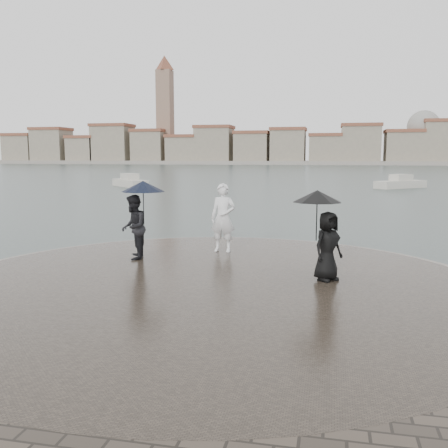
# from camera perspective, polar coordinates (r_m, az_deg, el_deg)

# --- Properties ---
(ground) EXTENTS (400.00, 400.00, 0.00)m
(ground) POSITION_cam_1_polar(r_m,az_deg,el_deg) (7.64, -7.94, -15.78)
(ground) COLOR #2B3835
(ground) RESTS_ON ground
(kerb_ring) EXTENTS (12.50, 12.50, 0.32)m
(kerb_ring) POSITION_cam_1_polar(r_m,az_deg,el_deg) (10.75, -1.48, -7.76)
(kerb_ring) COLOR gray
(kerb_ring) RESTS_ON ground
(quay_tip) EXTENTS (11.90, 11.90, 0.36)m
(quay_tip) POSITION_cam_1_polar(r_m,az_deg,el_deg) (10.75, -1.48, -7.65)
(quay_tip) COLOR #2D261E
(quay_tip) RESTS_ON ground
(statue) EXTENTS (0.73, 0.50, 1.92)m
(statue) POSITION_cam_1_polar(r_m,az_deg,el_deg) (13.95, -0.11, 0.72)
(statue) COLOR white
(statue) RESTS_ON quay_tip
(visitor_left) EXTENTS (1.23, 1.14, 2.04)m
(visitor_left) POSITION_cam_1_polar(r_m,az_deg,el_deg) (13.12, -10.00, 0.97)
(visitor_left) COLOR black
(visitor_left) RESTS_ON quay_tip
(visitor_right) EXTENTS (1.21, 1.07, 1.95)m
(visitor_right) POSITION_cam_1_polar(r_m,az_deg,el_deg) (10.96, 11.34, -0.45)
(visitor_right) COLOR black
(visitor_right) RESTS_ON quay_tip
(far_skyline) EXTENTS (260.00, 20.00, 37.00)m
(far_skyline) POSITION_cam_1_polar(r_m,az_deg,el_deg) (167.52, 9.33, 8.64)
(far_skyline) COLOR gray
(far_skyline) RESTS_ON ground
(boats) EXTENTS (38.32, 8.31, 1.50)m
(boats) POSITION_cam_1_polar(r_m,az_deg,el_deg) (47.79, 12.70, 4.46)
(boats) COLOR beige
(boats) RESTS_ON ground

